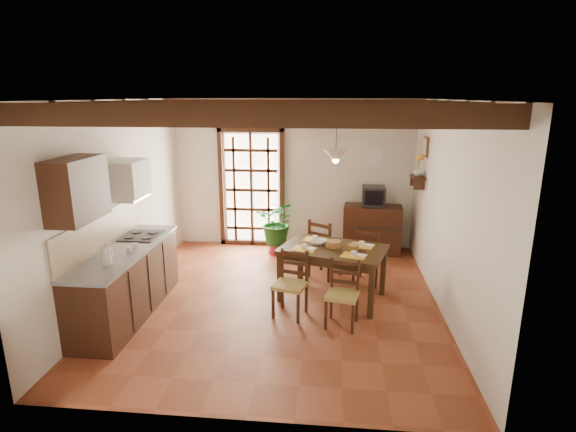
# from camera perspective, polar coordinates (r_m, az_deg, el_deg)

# --- Properties ---
(ground_plane) EXTENTS (5.00, 5.00, 0.00)m
(ground_plane) POSITION_cam_1_polar(r_m,az_deg,el_deg) (6.59, -1.23, -10.59)
(ground_plane) COLOR brown
(room_shell) EXTENTS (4.52, 5.02, 2.81)m
(room_shell) POSITION_cam_1_polar(r_m,az_deg,el_deg) (6.03, -1.32, 5.16)
(room_shell) COLOR silver
(room_shell) RESTS_ON ground_plane
(ceiling_beams) EXTENTS (4.50, 4.34, 0.20)m
(ceiling_beams) POSITION_cam_1_polar(r_m,az_deg,el_deg) (5.94, -1.37, 13.49)
(ceiling_beams) COLOR black
(ceiling_beams) RESTS_ON room_shell
(french_door) EXTENTS (1.26, 0.11, 2.32)m
(french_door) POSITION_cam_1_polar(r_m,az_deg,el_deg) (8.64, -4.63, 3.82)
(french_door) COLOR white
(french_door) RESTS_ON ground_plane
(kitchen_counter) EXTENTS (0.64, 2.25, 1.38)m
(kitchen_counter) POSITION_cam_1_polar(r_m,az_deg,el_deg) (6.39, -19.78, -7.73)
(kitchen_counter) COLOR #321A0F
(kitchen_counter) RESTS_ON ground_plane
(upper_cabinet) EXTENTS (0.35, 0.80, 0.70)m
(upper_cabinet) POSITION_cam_1_polar(r_m,az_deg,el_deg) (5.47, -25.25, 3.06)
(upper_cabinet) COLOR #321A0F
(upper_cabinet) RESTS_ON room_shell
(range_hood) EXTENTS (0.38, 0.60, 0.54)m
(range_hood) POSITION_cam_1_polar(r_m,az_deg,el_deg) (6.56, -19.49, 4.39)
(range_hood) COLOR white
(range_hood) RESTS_ON room_shell
(counter_items) EXTENTS (0.50, 1.43, 0.25)m
(counter_items) POSITION_cam_1_polar(r_m,az_deg,el_deg) (6.30, -19.82, -3.34)
(counter_items) COLOR black
(counter_items) RESTS_ON kitchen_counter
(dining_table) EXTENTS (1.63, 1.29, 0.77)m
(dining_table) POSITION_cam_1_polar(r_m,az_deg,el_deg) (6.43, 5.75, -4.83)
(dining_table) COLOR #342211
(dining_table) RESTS_ON ground_plane
(chair_near_left) EXTENTS (0.50, 0.48, 0.88)m
(chair_near_left) POSITION_cam_1_polar(r_m,az_deg,el_deg) (6.05, 0.30, -10.11)
(chair_near_left) COLOR #A69146
(chair_near_left) RESTS_ON ground_plane
(chair_near_right) EXTENTS (0.46, 0.45, 0.85)m
(chair_near_right) POSITION_cam_1_polar(r_m,az_deg,el_deg) (5.85, 6.87, -11.27)
(chair_near_right) COLOR #A69146
(chair_near_right) RESTS_ON ground_plane
(chair_far_left) EXTENTS (0.60, 0.59, 0.96)m
(chair_far_left) POSITION_cam_1_polar(r_m,az_deg,el_deg) (7.31, 4.66, -5.42)
(chair_far_left) COLOR #A69146
(chair_far_left) RESTS_ON ground_plane
(chair_far_right) EXTENTS (0.54, 0.53, 0.91)m
(chair_far_right) POSITION_cam_1_polar(r_m,az_deg,el_deg) (7.14, 10.14, -6.25)
(chair_far_right) COLOR #A69146
(chair_far_right) RESTS_ON ground_plane
(table_setting) EXTENTS (1.04, 0.69, 0.10)m
(table_setting) POSITION_cam_1_polar(r_m,az_deg,el_deg) (6.38, 5.78, -3.58)
(table_setting) COLOR yellow
(table_setting) RESTS_ON dining_table
(table_bowl) EXTENTS (0.29, 0.29, 0.05)m
(table_bowl) POSITION_cam_1_polar(r_m,az_deg,el_deg) (6.51, 3.77, -3.37)
(table_bowl) COLOR white
(table_bowl) RESTS_ON dining_table
(sideboard) EXTENTS (1.09, 0.56, 0.89)m
(sideboard) POSITION_cam_1_polar(r_m,az_deg,el_deg) (8.51, 10.62, -1.64)
(sideboard) COLOR #321A0F
(sideboard) RESTS_ON ground_plane
(crt_tv) EXTENTS (0.43, 0.40, 0.35)m
(crt_tv) POSITION_cam_1_polar(r_m,az_deg,el_deg) (8.34, 10.83, 2.54)
(crt_tv) COLOR black
(crt_tv) RESTS_ON sideboard
(fuse_box) EXTENTS (0.25, 0.03, 0.32)m
(fuse_box) POSITION_cam_1_polar(r_m,az_deg,el_deg) (8.49, 10.93, 7.32)
(fuse_box) COLOR white
(fuse_box) RESTS_ON room_shell
(plant_pot) EXTENTS (0.38, 0.38, 0.23)m
(plant_pot) POSITION_cam_1_polar(r_m,az_deg,el_deg) (8.39, -1.26, -4.03)
(plant_pot) COLOR maroon
(plant_pot) RESTS_ON ground_plane
(potted_plant) EXTENTS (2.25, 2.02, 2.22)m
(potted_plant) POSITION_cam_1_polar(r_m,az_deg,el_deg) (8.25, -1.28, -1.01)
(potted_plant) COLOR #144C19
(potted_plant) RESTS_ON ground_plane
(wall_shelf) EXTENTS (0.20, 0.42, 0.20)m
(wall_shelf) POSITION_cam_1_polar(r_m,az_deg,el_deg) (7.75, 16.14, 4.49)
(wall_shelf) COLOR #321A0F
(wall_shelf) RESTS_ON room_shell
(shelf_vase) EXTENTS (0.15, 0.15, 0.15)m
(shelf_vase) POSITION_cam_1_polar(r_m,az_deg,el_deg) (7.73, 16.21, 5.51)
(shelf_vase) COLOR #B2BFB2
(shelf_vase) RESTS_ON wall_shelf
(shelf_flowers) EXTENTS (0.14, 0.14, 0.36)m
(shelf_flowers) POSITION_cam_1_polar(r_m,az_deg,el_deg) (7.70, 16.33, 7.03)
(shelf_flowers) COLOR yellow
(shelf_flowers) RESTS_ON shelf_vase
(framed_picture) EXTENTS (0.03, 0.32, 0.32)m
(framed_picture) POSITION_cam_1_polar(r_m,az_deg,el_deg) (7.69, 17.05, 8.42)
(framed_picture) COLOR brown
(framed_picture) RESTS_ON room_shell
(pendant_lamp) EXTENTS (0.36, 0.36, 0.84)m
(pendant_lamp) POSITION_cam_1_polar(r_m,az_deg,el_deg) (6.20, 6.09, 7.80)
(pendant_lamp) COLOR black
(pendant_lamp) RESTS_ON room_shell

